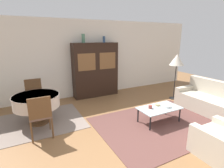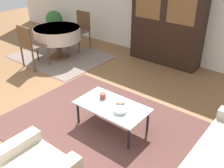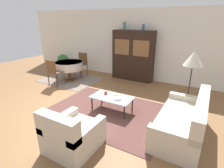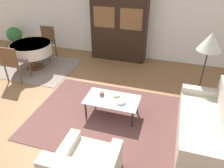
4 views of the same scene
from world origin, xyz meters
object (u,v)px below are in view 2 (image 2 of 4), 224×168
at_px(dining_table, 57,34).
at_px(bowl_small, 120,102).
at_px(display_cabinet, 167,21).
at_px(cup, 103,96).
at_px(dining_chair_far, 80,28).
at_px(coffee_table, 112,107).
at_px(potted_plant, 54,21).
at_px(dining_chair_near, 30,44).
at_px(bowl, 120,111).

height_order(dining_table, bowl_small, dining_table).
relative_size(display_cabinet, dining_table, 1.76).
height_order(display_cabinet, cup, display_cabinet).
height_order(dining_table, dining_chair_far, dining_chair_far).
distance_m(coffee_table, potted_plant, 4.91).
bearing_deg(dining_chair_near, dining_chair_far, 90.00).
distance_m(dining_table, bowl_small, 3.04).
height_order(coffee_table, dining_table, dining_table).
xyz_separation_m(display_cabinet, dining_chair_far, (-2.12, -0.59, -0.40)).
relative_size(dining_chair_far, bowl, 5.08).
bearing_deg(bowl_small, dining_table, 156.24).
distance_m(cup, bowl, 0.45).
bearing_deg(bowl_small, dining_chair_far, 144.45).
xyz_separation_m(cup, bowl_small, (0.29, 0.06, -0.02)).
bearing_deg(bowl, cup, 162.91).
relative_size(display_cabinet, potted_plant, 2.68).
bearing_deg(dining_chair_far, display_cabinet, -164.40).
distance_m(coffee_table, bowl_small, 0.15).
xyz_separation_m(dining_table, potted_plant, (-1.49, 1.15, -0.18)).
distance_m(bowl_small, potted_plant, 4.89).
bearing_deg(bowl, coffee_table, 162.75).
relative_size(bowl_small, potted_plant, 0.18).
xyz_separation_m(dining_chair_near, potted_plant, (-1.49, 1.91, -0.15)).
distance_m(dining_chair_far, cup, 3.23).
xyz_separation_m(bowl, bowl_small, (-0.14, 0.19, -0.00)).
bearing_deg(bowl_small, display_cabinet, 104.40).
height_order(dining_table, potted_plant, dining_table).
distance_m(coffee_table, cup, 0.26).
height_order(dining_chair_far, bowl_small, dining_chair_far).
bearing_deg(dining_chair_near, cup, -11.82).
xyz_separation_m(coffee_table, dining_chair_far, (-2.73, 2.12, 0.20)).
relative_size(bowl, potted_plant, 0.26).
bearing_deg(bowl_small, cup, -168.30).
bearing_deg(bowl_small, bowl, -53.99).
relative_size(coffee_table, display_cabinet, 0.56).
xyz_separation_m(coffee_table, potted_plant, (-4.22, 2.50, 0.05)).
relative_size(coffee_table, potted_plant, 1.50).
xyz_separation_m(display_cabinet, dining_chair_near, (-2.12, -2.12, -0.40)).
distance_m(display_cabinet, bowl, 2.93).
height_order(bowl_small, potted_plant, potted_plant).
xyz_separation_m(bowl_small, potted_plant, (-4.27, 2.37, -0.00)).
relative_size(cup, potted_plant, 0.13).
bearing_deg(dining_table, potted_plant, 142.40).
height_order(dining_table, dining_chair_near, dining_chair_near).
height_order(dining_chair_near, bowl, dining_chair_near).
height_order(display_cabinet, dining_table, display_cabinet).
distance_m(dining_chair_near, bowl_small, 2.82).
bearing_deg(display_cabinet, coffee_table, -77.35).
bearing_deg(bowl_small, potted_plant, 150.95).
height_order(display_cabinet, potted_plant, display_cabinet).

